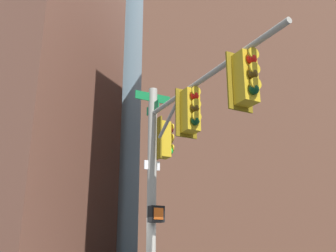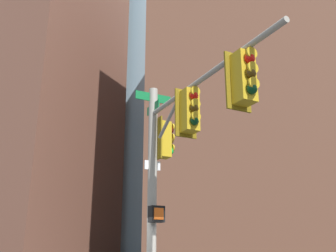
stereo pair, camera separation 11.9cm
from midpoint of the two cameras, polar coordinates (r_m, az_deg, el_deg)
name	(u,v)px [view 1 (the left image)]	position (r m, az deg, el deg)	size (l,w,h in m)	color
signal_pole_assembly	(176,147)	(9.32, 0.87, -3.08)	(4.45, 3.75, 6.04)	#9E998C
building_brick_nearside	(311,68)	(38.83, 20.19, 7.92)	(26.75, 16.64, 35.80)	brown
building_brick_midblock	(31,76)	(51.48, -19.47, 6.87)	(17.21, 15.15, 44.79)	brown
building_glass_tower	(240,14)	(68.03, 10.51, 15.84)	(32.06, 26.45, 78.37)	#8CB2C6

